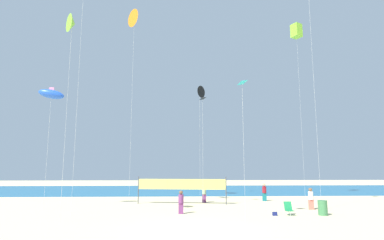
{
  "coord_description": "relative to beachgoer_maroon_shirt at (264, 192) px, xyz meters",
  "views": [
    {
      "loc": [
        -0.72,
        -16.67,
        3.26
      ],
      "look_at": [
        0.38,
        11.15,
        7.47
      ],
      "focal_mm": 28.97,
      "sensor_mm": 36.0,
      "label": 1
    }
  ],
  "objects": [
    {
      "name": "ground_plane",
      "position": [
        -7.47,
        -13.57,
        -0.89
      ],
      "size": [
        120.0,
        120.0,
        0.0
      ],
      "primitive_type": "plane",
      "color": "beige"
    },
    {
      "name": "ocean_band",
      "position": [
        -7.47,
        14.89,
        -0.88
      ],
      "size": [
        120.0,
        20.0,
        0.01
      ],
      "primitive_type": "cube",
      "color": "#1E6B99",
      "rests_on": "ground"
    },
    {
      "name": "beachgoer_maroon_shirt",
      "position": [
        0.0,
        0.0,
        0.0
      ],
      "size": [
        0.38,
        0.38,
        1.66
      ],
      "rotation": [
        0.0,
        0.0,
        4.48
      ],
      "color": "#19727A",
      "rests_on": "ground"
    },
    {
      "name": "beachgoer_plum_shirt",
      "position": [
        -8.08,
        -7.88,
        -0.03
      ],
      "size": [
        0.37,
        0.37,
        1.6
      ],
      "rotation": [
        0.0,
        0.0,
        3.11
      ],
      "color": "#7A3872",
      "rests_on": "ground"
    },
    {
      "name": "beachgoer_sage_shirt",
      "position": [
        -5.91,
        -1.03,
        -0.01
      ],
      "size": [
        0.38,
        0.38,
        1.65
      ],
      "rotation": [
        0.0,
        0.0,
        5.27
      ],
      "color": "#7A3872",
      "rests_on": "ground"
    },
    {
      "name": "beachgoer_white_shirt",
      "position": [
        1.97,
        -6.09,
        -0.01
      ],
      "size": [
        0.38,
        0.38,
        1.64
      ],
      "rotation": [
        0.0,
        0.0,
        5.11
      ],
      "color": "#EA7260",
      "rests_on": "ground"
    },
    {
      "name": "folding_beach_chair",
      "position": [
        -0.73,
        -8.76,
        -0.42
      ],
      "size": [
        0.52,
        0.65,
        0.89
      ],
      "rotation": [
        0.0,
        0.0,
        -0.3
      ],
      "color": "#1E8C4C",
      "rests_on": "ground"
    },
    {
      "name": "trash_barrel",
      "position": [
        1.57,
        -8.91,
        -0.39
      ],
      "size": [
        0.61,
        0.61,
        0.99
      ],
      "primitive_type": "cylinder",
      "color": "#3F7F4C",
      "rests_on": "ground"
    },
    {
      "name": "volleyball_net",
      "position": [
        -8.0,
        -2.2,
        0.75
      ],
      "size": [
        7.84,
        1.11,
        2.4
      ],
      "color": "#4C4C51",
      "rests_on": "ground"
    },
    {
      "name": "beach_handbag",
      "position": [
        -1.75,
        -8.92,
        -0.76
      ],
      "size": [
        0.31,
        0.15,
        0.25
      ],
      "primitive_type": "cube",
      "color": "navy",
      "rests_on": "ground"
    },
    {
      "name": "kite_lime_delta",
      "position": [
        -15.15,
        -11.28,
        11.44
      ],
      "size": [
        1.01,
        1.18,
        12.94
      ],
      "color": "silver",
      "rests_on": "ground"
    },
    {
      "name": "kite_black_delta",
      "position": [
        -5.9,
        5.04,
        11.03
      ],
      "size": [
        1.29,
        1.37,
        12.64
      ],
      "color": "silver",
      "rests_on": "ground"
    },
    {
      "name": "kite_blue_inflatable",
      "position": [
        -18.68,
        -5.21,
        8.23
      ],
      "size": [
        2.19,
        0.91,
        9.68
      ],
      "color": "silver",
      "rests_on": "ground"
    },
    {
      "name": "kite_orange_delta",
      "position": [
        -12.73,
        -1.53,
        16.75
      ],
      "size": [
        1.38,
        1.54,
        18.55
      ],
      "color": "silver",
      "rests_on": "ground"
    },
    {
      "name": "kite_cyan_diamond",
      "position": [
        -4.17,
        -10.79,
        7.75
      ],
      "size": [
        0.74,
        0.73,
        8.93
      ],
      "color": "silver",
      "rests_on": "ground"
    },
    {
      "name": "kite_lime_box",
      "position": [
        4.83,
        2.12,
        17.46
      ],
      "size": [
        1.28,
        1.28,
        19.12
      ],
      "color": "silver",
      "rests_on": "ground"
    },
    {
      "name": "kite_black_diamond",
      "position": [
        -6.25,
        -3.9,
        8.14
      ],
      "size": [
        0.61,
        0.61,
        9.35
      ],
      "color": "silver",
      "rests_on": "ground"
    }
  ]
}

